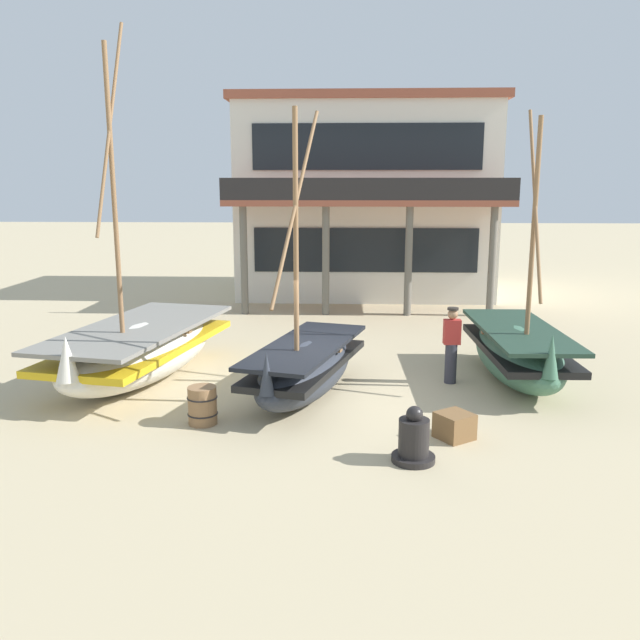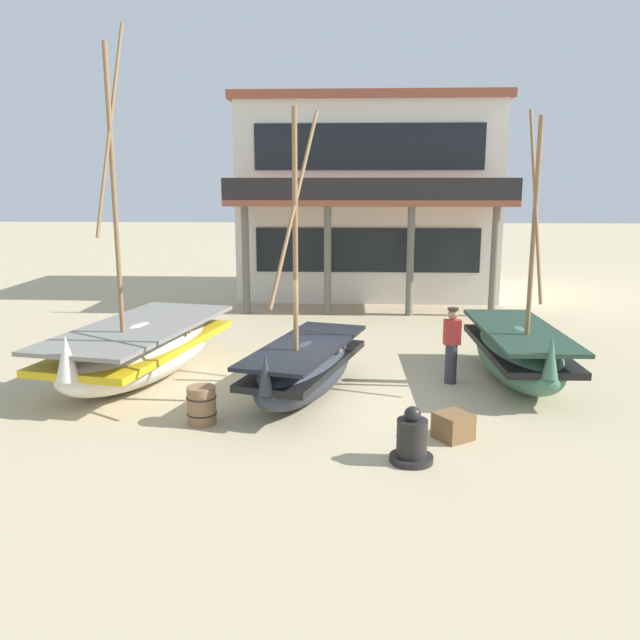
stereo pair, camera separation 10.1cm
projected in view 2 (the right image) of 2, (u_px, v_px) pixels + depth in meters
ground_plane at (318, 396)px, 13.46m from camera, size 120.00×120.00×0.00m
fishing_boat_near_left at (518, 352)px, 14.32m from camera, size 1.70×4.57×5.80m
fishing_boat_centre_large at (140, 349)px, 14.59m from camera, size 3.29×5.85×7.50m
fishing_boat_far_right at (305, 367)px, 13.33m from camera, size 2.52×4.46×5.72m
fisherman_by_hull at (452, 346)px, 14.19m from camera, size 0.37×0.26×1.68m
capstan_winch at (412, 440)px, 10.24m from camera, size 0.69×0.69×0.91m
wooden_barrel at (202, 405)px, 11.88m from camera, size 0.56×0.56×0.70m
cargo_crate at (453, 426)px, 11.18m from camera, size 0.76×0.76×0.45m
harbor_building_main at (366, 198)px, 25.89m from camera, size 9.87×8.67×7.45m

